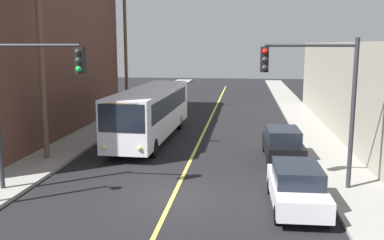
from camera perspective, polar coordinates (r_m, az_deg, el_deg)
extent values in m
plane|color=black|center=(17.01, -2.54, -10.19)|extent=(120.00, 120.00, 0.00)
cube|color=gray|center=(28.19, -13.77, -2.14)|extent=(2.50, 90.00, 0.15)
cube|color=gray|center=(26.77, 16.71, -2.92)|extent=(2.50, 90.00, 0.15)
cube|color=#D8CC4C|center=(31.40, 2.02, -0.75)|extent=(0.16, 60.00, 0.01)
cube|color=black|center=(28.98, -15.84, 1.16)|extent=(0.06, 14.57, 1.30)
cube|color=black|center=(28.68, -16.14, 7.49)|extent=(0.06, 14.57, 1.30)
cube|color=black|center=(28.74, -16.46, 13.87)|extent=(0.06, 14.57, 1.30)
cube|color=black|center=(31.16, 17.82, 1.66)|extent=(0.06, 18.50, 1.30)
cube|color=silver|center=(26.70, -5.44, 1.26)|extent=(2.87, 12.06, 2.75)
cube|color=black|center=(20.95, -9.41, 0.20)|extent=(2.35, 0.14, 1.40)
cube|color=black|center=(32.41, -2.90, 3.95)|extent=(2.30, 0.14, 1.10)
cube|color=black|center=(26.96, -8.05, 2.42)|extent=(0.33, 10.20, 1.10)
cube|color=black|center=(26.35, -2.81, 2.33)|extent=(0.33, 10.20, 1.10)
cube|color=orange|center=(20.86, -9.45, 1.83)|extent=(1.79, 0.11, 0.30)
sphere|color=#F9D872|center=(21.49, -11.61, -3.57)|extent=(0.24, 0.24, 0.24)
sphere|color=#F9D872|center=(20.95, -7.01, -3.79)|extent=(0.24, 0.24, 0.24)
cylinder|color=black|center=(23.32, -10.57, -3.47)|extent=(0.33, 1.01, 1.00)
cylinder|color=black|center=(22.69, -5.19, -3.72)|extent=(0.33, 1.01, 1.00)
cylinder|color=black|center=(30.54, -5.86, -0.16)|extent=(0.33, 1.01, 1.00)
cylinder|color=black|center=(30.06, -1.71, -0.28)|extent=(0.33, 1.01, 1.00)
cube|color=silver|center=(16.10, 13.78, -9.13)|extent=(1.89, 4.44, 0.70)
cube|color=black|center=(15.91, 13.88, -6.92)|extent=(1.67, 2.50, 0.60)
cylinder|color=black|center=(14.74, 11.37, -12.32)|extent=(0.23, 0.64, 0.64)
cylinder|color=black|center=(14.98, 17.61, -12.23)|extent=(0.23, 0.64, 0.64)
cylinder|color=black|center=(17.54, 10.45, -8.61)|extent=(0.23, 0.64, 0.64)
cylinder|color=black|center=(17.74, 15.66, -8.60)|extent=(0.23, 0.64, 0.64)
cube|color=black|center=(22.65, 12.00, -3.48)|extent=(1.92, 4.45, 0.70)
cube|color=black|center=(22.50, 12.06, -1.88)|extent=(1.69, 2.51, 0.60)
cylinder|color=black|center=(21.20, 10.26, -5.33)|extent=(0.24, 0.65, 0.64)
cylinder|color=black|center=(21.40, 14.55, -5.35)|extent=(0.24, 0.65, 0.64)
cylinder|color=black|center=(24.10, 9.68, -3.44)|extent=(0.24, 0.65, 0.64)
cylinder|color=black|center=(24.28, 13.46, -3.48)|extent=(0.24, 0.65, 0.64)
cylinder|color=brown|center=(22.56, -19.55, 8.68)|extent=(0.28, 0.28, 10.84)
cylinder|color=brown|center=(37.60, -8.86, 9.76)|extent=(0.28, 0.28, 11.25)
cylinder|color=#2D2D33|center=(17.38, -20.24, 9.34)|extent=(3.50, 0.12, 0.12)
cube|color=black|center=(16.66, -14.72, 7.72)|extent=(0.32, 0.36, 1.00)
sphere|color=#2D2D2D|center=(16.48, -15.02, 8.80)|extent=(0.22, 0.22, 0.22)
sphere|color=#2D2D2D|center=(16.49, -14.97, 7.69)|extent=(0.22, 0.22, 0.22)
sphere|color=green|center=(16.50, -14.92, 6.58)|extent=(0.22, 0.22, 0.22)
cylinder|color=#2D2D33|center=(17.98, 20.66, 0.66)|extent=(0.18, 0.18, 6.00)
cylinder|color=#2D2D33|center=(17.44, 15.54, 9.59)|extent=(3.50, 0.12, 0.12)
cube|color=black|center=(17.29, 9.65, 7.98)|extent=(0.32, 0.36, 1.00)
sphere|color=red|center=(17.09, 9.71, 9.03)|extent=(0.22, 0.22, 0.22)
sphere|color=#2D2D2D|center=(17.10, 9.68, 7.96)|extent=(0.22, 0.22, 0.22)
sphere|color=#2D2D2D|center=(17.11, 9.65, 6.89)|extent=(0.22, 0.22, 0.22)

